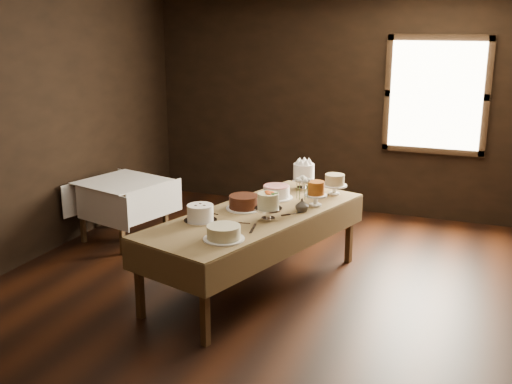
{
  "coord_description": "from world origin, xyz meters",
  "views": [
    {
      "loc": [
        2.03,
        -4.99,
        2.51
      ],
      "look_at": [
        0.0,
        0.2,
        0.95
      ],
      "focal_mm": 43.58,
      "sensor_mm": 36.0,
      "label": 1
    }
  ],
  "objects_px": {
    "cake_server_d": "(297,213)",
    "flower_vase": "(302,205)",
    "cake_caramel": "(316,195)",
    "cake_swirl": "(200,214)",
    "cake_server_a": "(242,223)",
    "cake_chocolate": "(244,203)",
    "cake_lattice": "(276,193)",
    "cake_server_c": "(274,204)",
    "cake_server_e": "(212,213)",
    "cake_speckled": "(334,185)",
    "cake_cream": "(224,233)",
    "cake_flowers": "(268,208)",
    "cake_server_b": "(252,230)",
    "display_table": "(255,219)",
    "side_table": "(123,188)",
    "cake_meringue": "(304,177)"
  },
  "relations": [
    {
      "from": "cake_server_d",
      "to": "flower_vase",
      "type": "xyz_separation_m",
      "value": [
        0.03,
        0.07,
        0.06
      ]
    },
    {
      "from": "cake_caramel",
      "to": "cake_server_d",
      "type": "bearing_deg",
      "value": -107.19
    },
    {
      "from": "cake_swirl",
      "to": "cake_server_a",
      "type": "bearing_deg",
      "value": 11.97
    },
    {
      "from": "cake_chocolate",
      "to": "cake_swirl",
      "type": "distance_m",
      "value": 0.54
    },
    {
      "from": "cake_lattice",
      "to": "cake_server_a",
      "type": "height_order",
      "value": "cake_lattice"
    },
    {
      "from": "cake_server_c",
      "to": "flower_vase",
      "type": "xyz_separation_m",
      "value": [
        0.33,
        -0.13,
        0.06
      ]
    },
    {
      "from": "cake_chocolate",
      "to": "cake_server_e",
      "type": "bearing_deg",
      "value": -132.34
    },
    {
      "from": "cake_speckled",
      "to": "cake_cream",
      "type": "xyz_separation_m",
      "value": [
        -0.51,
        -1.67,
        -0.04
      ]
    },
    {
      "from": "cake_lattice",
      "to": "cake_server_a",
      "type": "distance_m",
      "value": 0.88
    },
    {
      "from": "cake_speckled",
      "to": "flower_vase",
      "type": "bearing_deg",
      "value": -100.71
    },
    {
      "from": "cake_flowers",
      "to": "cake_server_b",
      "type": "bearing_deg",
      "value": -93.87
    },
    {
      "from": "cake_flowers",
      "to": "cake_server_d",
      "type": "distance_m",
      "value": 0.34
    },
    {
      "from": "display_table",
      "to": "side_table",
      "type": "xyz_separation_m",
      "value": [
        -1.91,
        0.68,
        -0.06
      ]
    },
    {
      "from": "side_table",
      "to": "cake_cream",
      "type": "bearing_deg",
      "value": -36.75
    },
    {
      "from": "cake_meringue",
      "to": "cake_server_a",
      "type": "bearing_deg",
      "value": -97.05
    },
    {
      "from": "cake_meringue",
      "to": "cake_chocolate",
      "type": "distance_m",
      "value": 0.97
    },
    {
      "from": "cake_caramel",
      "to": "cake_swirl",
      "type": "relative_size",
      "value": 0.77
    },
    {
      "from": "cake_caramel",
      "to": "cake_server_b",
      "type": "distance_m",
      "value": 0.97
    },
    {
      "from": "display_table",
      "to": "cake_server_d",
      "type": "relative_size",
      "value": 10.76
    },
    {
      "from": "cake_meringue",
      "to": "cake_server_e",
      "type": "xyz_separation_m",
      "value": [
        -0.54,
        -1.16,
        -0.12
      ]
    },
    {
      "from": "side_table",
      "to": "cake_cream",
      "type": "height_order",
      "value": "cake_cream"
    },
    {
      "from": "cake_speckled",
      "to": "cake_swirl",
      "type": "bearing_deg",
      "value": -124.66
    },
    {
      "from": "cake_server_d",
      "to": "cake_caramel",
      "type": "bearing_deg",
      "value": 23.44
    },
    {
      "from": "cake_server_b",
      "to": "cake_server_c",
      "type": "xyz_separation_m",
      "value": [
        -0.09,
        0.81,
        0.0
      ]
    },
    {
      "from": "cake_cream",
      "to": "cake_meringue",
      "type": "bearing_deg",
      "value": 85.41
    },
    {
      "from": "cake_speckled",
      "to": "flower_vase",
      "type": "distance_m",
      "value": 0.72
    },
    {
      "from": "cake_caramel",
      "to": "cake_cream",
      "type": "distance_m",
      "value": 1.28
    },
    {
      "from": "cake_caramel",
      "to": "flower_vase",
      "type": "xyz_separation_m",
      "value": [
        -0.06,
        -0.24,
        -0.05
      ]
    },
    {
      "from": "cake_speckled",
      "to": "cake_flowers",
      "type": "xyz_separation_m",
      "value": [
        -0.35,
        -1.04,
        0.01
      ]
    },
    {
      "from": "cake_speckled",
      "to": "cake_server_a",
      "type": "xyz_separation_m",
      "value": [
        -0.53,
        -1.23,
        -0.1
      ]
    },
    {
      "from": "side_table",
      "to": "cake_chocolate",
      "type": "distance_m",
      "value": 1.86
    },
    {
      "from": "cake_meringue",
      "to": "cake_swirl",
      "type": "bearing_deg",
      "value": -110.91
    },
    {
      "from": "side_table",
      "to": "cake_flowers",
      "type": "xyz_separation_m",
      "value": [
        2.08,
        -0.81,
        0.23
      ]
    },
    {
      "from": "cake_chocolate",
      "to": "flower_vase",
      "type": "bearing_deg",
      "value": 11.91
    },
    {
      "from": "cake_meringue",
      "to": "cake_server_a",
      "type": "xyz_separation_m",
      "value": [
        -0.16,
        -1.33,
        -0.12
      ]
    },
    {
      "from": "flower_vase",
      "to": "cake_lattice",
      "type": "bearing_deg",
      "value": 137.23
    },
    {
      "from": "cake_server_a",
      "to": "cake_server_e",
      "type": "height_order",
      "value": "same"
    },
    {
      "from": "cake_speckled",
      "to": "cake_flowers",
      "type": "relative_size",
      "value": 1.02
    },
    {
      "from": "cake_speckled",
      "to": "cake_swirl",
      "type": "height_order",
      "value": "cake_speckled"
    },
    {
      "from": "cake_lattice",
      "to": "cake_server_b",
      "type": "relative_size",
      "value": 1.39
    },
    {
      "from": "cake_speckled",
      "to": "cake_lattice",
      "type": "relative_size",
      "value": 0.8
    },
    {
      "from": "display_table",
      "to": "cake_server_d",
      "type": "xyz_separation_m",
      "value": [
        0.36,
        0.14,
        0.06
      ]
    },
    {
      "from": "cake_cream",
      "to": "flower_vase",
      "type": "distance_m",
      "value": 1.04
    },
    {
      "from": "cake_speckled",
      "to": "cake_chocolate",
      "type": "bearing_deg",
      "value": -129.66
    },
    {
      "from": "cake_server_d",
      "to": "cake_meringue",
      "type": "bearing_deg",
      "value": 53.64
    },
    {
      "from": "cake_server_e",
      "to": "cake_caramel",
      "type": "bearing_deg",
      "value": 48.93
    },
    {
      "from": "side_table",
      "to": "cake_lattice",
      "type": "distance_m",
      "value": 1.93
    },
    {
      "from": "cake_cream",
      "to": "cake_server_e",
      "type": "xyz_separation_m",
      "value": [
        -0.4,
        0.6,
        -0.05
      ]
    },
    {
      "from": "cake_server_e",
      "to": "cake_server_c",
      "type": "bearing_deg",
      "value": 61.27
    },
    {
      "from": "cake_server_e",
      "to": "cake_lattice",
      "type": "bearing_deg",
      "value": 74.78
    }
  ]
}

